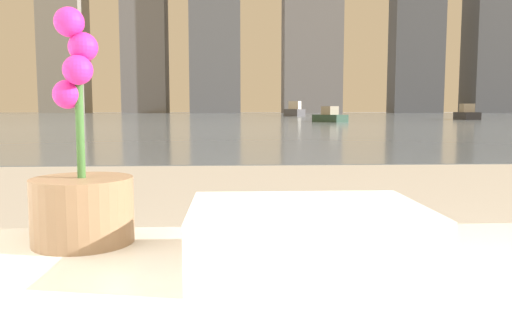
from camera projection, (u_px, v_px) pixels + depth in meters
name	position (u px, v px, depth m)	size (l,w,h in m)	color
potted_orchid	(82.00, 191.00, 0.75)	(0.15, 0.15, 0.35)	#8C6B4C
towel_stack	(306.00, 235.00, 0.64)	(0.30, 0.21, 0.08)	white
harbor_water	(235.00, 116.00, 61.56)	(180.00, 110.00, 0.01)	slate
harbor_boat_1	(330.00, 116.00, 30.95)	(1.90, 2.73, 0.97)	#335647
harbor_boat_3	(295.00, 111.00, 60.40)	(3.16, 5.04, 1.79)	#4C4C51
harbor_boat_4	(467.00, 114.00, 38.73)	(1.58, 3.39, 1.22)	#2D2D33
skyline_tower_5	(495.00, 44.00, 118.48)	(12.71, 8.99, 32.80)	#4C515B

